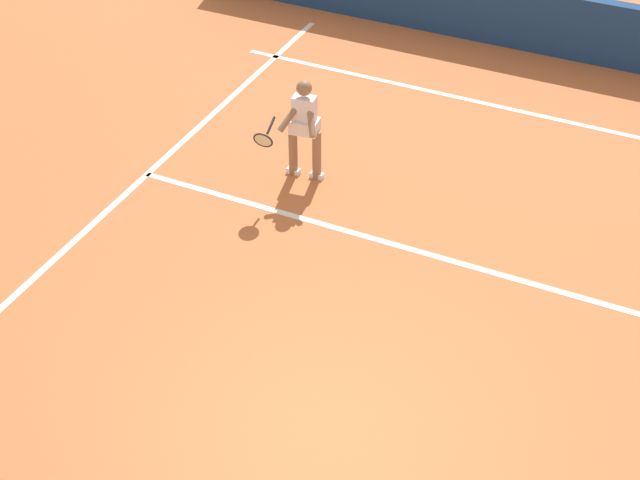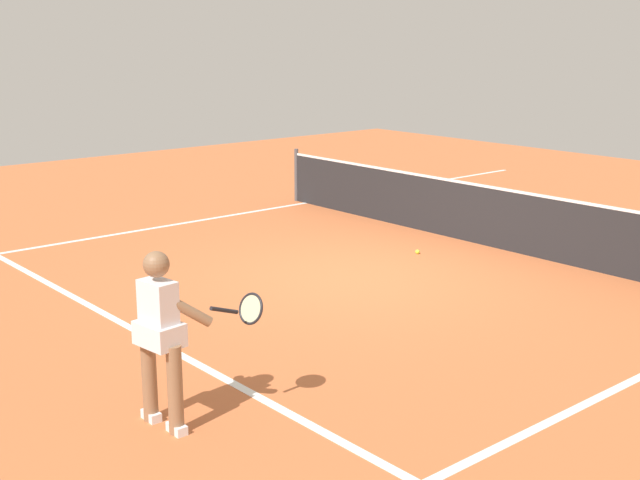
% 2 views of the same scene
% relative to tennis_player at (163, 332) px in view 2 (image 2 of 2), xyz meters
% --- Properties ---
extents(ground_plane, '(26.05, 26.05, 0.00)m').
position_rel_tennis_player_xyz_m(ground_plane, '(-2.31, 4.37, -0.85)').
color(ground_plane, '#C66638').
extents(service_line_marking, '(8.80, 0.10, 0.01)m').
position_rel_tennis_player_xyz_m(service_line_marking, '(-2.31, 0.94, -0.84)').
color(service_line_marking, white).
rests_on(service_line_marking, ground).
extents(sideline_left_marking, '(0.10, 18.04, 0.01)m').
position_rel_tennis_player_xyz_m(sideline_left_marking, '(-6.71, 4.37, -0.84)').
color(sideline_left_marking, white).
rests_on(sideline_left_marking, ground).
extents(court_net, '(9.48, 0.08, 1.04)m').
position_rel_tennis_player_xyz_m(court_net, '(-2.31, 7.06, -0.36)').
color(court_net, '#4C4C51').
rests_on(court_net, ground).
extents(tennis_player, '(0.73, 0.99, 1.55)m').
position_rel_tennis_player_xyz_m(tennis_player, '(0.00, 0.00, 0.00)').
color(tennis_player, '#8C6647').
rests_on(tennis_player, ground).
extents(tennis_ball_near, '(0.07, 0.07, 0.07)m').
position_rel_tennis_player_xyz_m(tennis_ball_near, '(-2.57, 5.86, -0.81)').
color(tennis_ball_near, '#D1E533').
rests_on(tennis_ball_near, ground).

